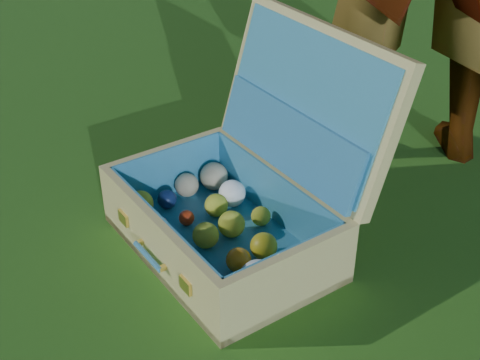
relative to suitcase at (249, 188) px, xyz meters
name	(u,v)px	position (x,y,z in m)	size (l,w,h in m)	color
ground	(166,263)	(-0.09, -0.21, -0.15)	(60.00, 60.00, 0.00)	#215114
suitcase	(249,188)	(0.00, 0.00, 0.00)	(0.69, 0.66, 0.53)	#D1C170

